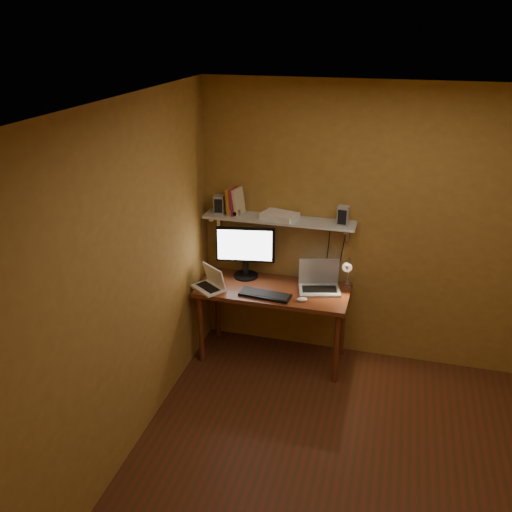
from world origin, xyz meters
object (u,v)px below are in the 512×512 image
(speaker_right, at_px, (343,216))
(shelf_camera, at_px, (235,213))
(keyboard, at_px, (265,295))
(mouse, at_px, (302,299))
(laptop, at_px, (319,282))
(router, at_px, (280,216))
(wall_shelf, at_px, (279,220))
(desk, at_px, (273,297))
(speaker_left, at_px, (219,204))
(desk_lamp, at_px, (348,270))
(monitor, at_px, (246,250))
(netbook, at_px, (211,282))

(speaker_right, xyz_separation_m, shelf_camera, (-0.98, -0.04, -0.05))
(keyboard, distance_m, mouse, 0.34)
(laptop, relative_size, router, 1.36)
(laptop, bearing_deg, wall_shelf, 153.93)
(desk, bearing_deg, speaker_left, 161.62)
(mouse, distance_m, desk_lamp, 0.50)
(desk, distance_m, laptop, 0.45)
(wall_shelf, height_order, shelf_camera, shelf_camera)
(monitor, xyz_separation_m, speaker_left, (-0.26, 0.01, 0.43))
(keyboard, height_order, desk_lamp, desk_lamp)
(desk_lamp, relative_size, speaker_right, 2.21)
(mouse, height_order, desk_lamp, desk_lamp)
(keyboard, bearing_deg, router, 88.98)
(keyboard, distance_m, speaker_left, 0.95)
(speaker_right, bearing_deg, shelf_camera, -174.46)
(desk, bearing_deg, router, 88.12)
(monitor, bearing_deg, speaker_left, 168.09)
(desk, distance_m, desk_lamp, 0.73)
(desk, xyz_separation_m, router, (0.01, 0.19, 0.74))
(desk, height_order, speaker_left, speaker_left)
(keyboard, height_order, mouse, mouse)
(netbook, relative_size, router, 1.15)
(desk_lamp, xyz_separation_m, router, (-0.65, 0.07, 0.44))
(desk, xyz_separation_m, desk_lamp, (0.66, 0.13, 0.29))
(desk, distance_m, netbook, 0.60)
(wall_shelf, xyz_separation_m, netbook, (-0.56, -0.34, -0.55))
(speaker_right, relative_size, shelf_camera, 1.54)
(mouse, relative_size, router, 0.30)
(wall_shelf, distance_m, shelf_camera, 0.41)
(laptop, xyz_separation_m, speaker_right, (0.17, 0.07, 0.64))
(netbook, distance_m, desk_lamp, 1.26)
(netbook, bearing_deg, mouse, 33.58)
(netbook, relative_size, keyboard, 0.76)
(wall_shelf, bearing_deg, shelf_camera, -171.77)
(laptop, height_order, speaker_right, speaker_right)
(netbook, xyz_separation_m, shelf_camera, (0.16, 0.28, 0.60))
(shelf_camera, bearing_deg, router, 7.98)
(keyboard, distance_m, speaker_right, 0.99)
(desk, relative_size, speaker_right, 8.25)
(keyboard, height_order, speaker_left, speaker_left)
(speaker_left, bearing_deg, wall_shelf, -8.20)
(desk, relative_size, mouse, 14.74)
(keyboard, xyz_separation_m, router, (0.04, 0.36, 0.64))
(desk, bearing_deg, speaker_right, 16.84)
(monitor, height_order, speaker_right, speaker_right)
(shelf_camera, bearing_deg, laptop, -1.89)
(monitor, bearing_deg, laptop, -15.24)
(speaker_left, bearing_deg, router, -8.30)
(keyboard, height_order, speaker_right, speaker_right)
(desk_lamp, bearing_deg, mouse, -139.97)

